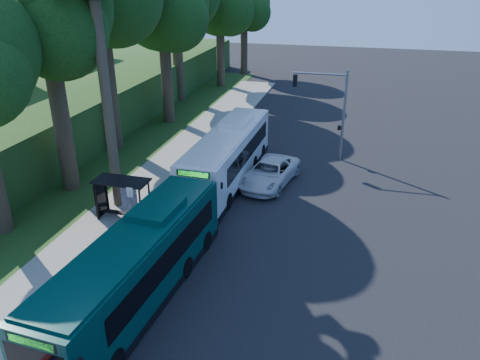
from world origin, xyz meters
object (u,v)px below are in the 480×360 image
(bus_shelter, at_px, (119,190))
(pickup, at_px, (270,173))
(white_bus, at_px, (228,155))
(teal_bus, at_px, (139,264))

(bus_shelter, relative_size, pickup, 0.53)
(bus_shelter, bearing_deg, white_bus, 56.22)
(bus_shelter, relative_size, teal_bus, 0.25)
(teal_bus, distance_m, pickup, 14.01)
(bus_shelter, distance_m, teal_bus, 7.98)
(white_bus, bearing_deg, pickup, 1.51)
(bus_shelter, xyz_separation_m, pickup, (7.60, 6.97, -0.97))
(white_bus, relative_size, teal_bus, 1.03)
(pickup, bearing_deg, white_bus, -169.64)
(white_bus, distance_m, pickup, 3.13)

